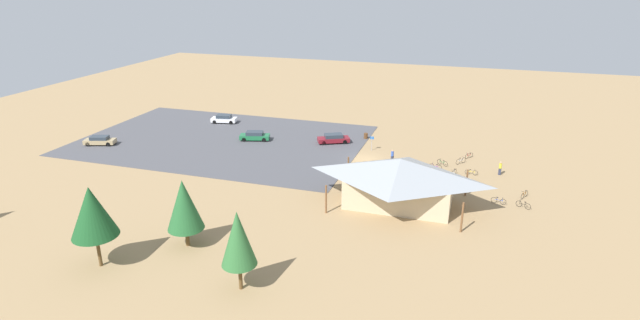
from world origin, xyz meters
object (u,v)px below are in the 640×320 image
(bicycle_black_yard_left, at_px, (523,205))
(bicycle_red_edge_north, at_px, (469,156))
(bicycle_green_mid_cluster, at_px, (442,163))
(car_green_front_row, at_px, (255,136))
(bike_pavilion, at_px, (400,178))
(bicycle_green_yard_right, at_px, (439,178))
(car_tan_mid_lot, at_px, (100,140))
(bicycle_teal_back_row, at_px, (469,187))
(visitor_at_bikes, at_px, (500,168))
(pine_east, at_px, (92,212))
(bicycle_yellow_front_row, at_px, (471,172))
(pine_far_west, at_px, (238,238))
(pine_center, at_px, (184,205))
(bicycle_white_by_bin, at_px, (461,161))
(car_maroon_by_curb, at_px, (333,139))
(bicycle_orange_edge_south, at_px, (524,195))
(bicycle_purple_trailside, at_px, (435,167))
(trash_bin, at_px, (366,136))
(bicycle_silver_yard_center, at_px, (454,172))
(bicycle_blue_yard_front, at_px, (499,201))
(visitor_crossing_yard, at_px, (392,155))
(car_white_aisle_side, at_px, (224,119))
(lot_sign, at_px, (372,141))

(bicycle_black_yard_left, height_order, bicycle_red_edge_north, bicycle_black_yard_left)
(bicycle_green_mid_cluster, xyz_separation_m, car_green_front_row, (28.30, -2.23, 0.37))
(bike_pavilion, bearing_deg, bicycle_red_edge_north, -110.95)
(bicycle_green_yard_right, height_order, car_tan_mid_lot, car_tan_mid_lot)
(bicycle_teal_back_row, xyz_separation_m, visitor_at_bikes, (-3.50, -6.33, 0.55))
(bicycle_teal_back_row, bearing_deg, pine_east, 41.82)
(bicycle_yellow_front_row, bearing_deg, pine_far_west, 61.80)
(pine_center, relative_size, bicycle_white_by_bin, 4.61)
(bike_pavilion, height_order, car_maroon_by_curb, bike_pavilion)
(bicycle_orange_edge_south, bearing_deg, bike_pavilion, 24.17)
(bicycle_yellow_front_row, distance_m, bicycle_purple_trailside, 4.57)
(bicycle_red_edge_north, relative_size, car_green_front_row, 0.28)
(bicycle_green_yard_right, height_order, bicycle_green_mid_cluster, bicycle_green_yard_right)
(trash_bin, bearing_deg, bicycle_teal_back_row, 135.49)
(bicycle_teal_back_row, bearing_deg, bicycle_silver_yard_center, -65.22)
(bike_pavilion, height_order, bicycle_yellow_front_row, bike_pavilion)
(bicycle_white_by_bin, xyz_separation_m, bicycle_green_mid_cluster, (2.31, 1.42, -0.03))
(bicycle_orange_edge_south, distance_m, car_tan_mid_lot, 59.16)
(bicycle_blue_yard_front, relative_size, visitor_crossing_yard, 0.96)
(bike_pavilion, xyz_separation_m, bicycle_orange_edge_south, (-13.40, -6.02, -2.69))
(bicycle_white_by_bin, relative_size, visitor_crossing_yard, 0.85)
(trash_bin, bearing_deg, car_white_aisle_side, -2.83)
(car_green_front_row, relative_size, visitor_crossing_yard, 2.84)
(pine_east, height_order, bicycle_red_edge_north, pine_east)
(bicycle_green_mid_cluster, relative_size, car_white_aisle_side, 0.33)
(pine_center, bearing_deg, pine_east, 45.33)
(lot_sign, bearing_deg, car_green_front_row, 2.77)
(bike_pavilion, bearing_deg, bicycle_yellow_front_row, -122.77)
(trash_bin, height_order, bicycle_green_mid_cluster, trash_bin)
(bike_pavilion, bearing_deg, pine_east, 42.19)
(pine_center, distance_m, car_tan_mid_lot, 36.18)
(car_maroon_by_curb, bearing_deg, bicycle_red_edge_north, 178.42)
(pine_east, bearing_deg, bicycle_black_yard_left, -146.54)
(bicycle_green_yard_right, bearing_deg, bicycle_red_edge_north, -108.44)
(trash_bin, distance_m, bicycle_silver_yard_center, 18.04)
(bicycle_silver_yard_center, distance_m, bicycle_green_mid_cluster, 3.55)
(car_white_aisle_side, bearing_deg, car_maroon_by_curb, 166.87)
(pine_east, relative_size, bicycle_green_mid_cluster, 5.10)
(bike_pavilion, xyz_separation_m, bicycle_silver_yard_center, (-5.26, -10.67, -2.71))
(bicycle_green_yard_right, height_order, bicycle_orange_edge_south, bicycle_orange_edge_south)
(pine_center, xyz_separation_m, bicycle_orange_edge_south, (-30.71, -21.14, -3.81))
(pine_far_west, height_order, pine_east, pine_east)
(trash_bin, bearing_deg, bicycle_black_yard_left, 139.15)
(bicycle_black_yard_left, xyz_separation_m, bicycle_orange_edge_south, (-0.27, -2.90, 0.02))
(pine_center, relative_size, car_tan_mid_lot, 1.39)
(trash_bin, distance_m, pine_far_west, 42.16)
(bicycle_white_by_bin, distance_m, car_white_aisle_side, 40.48)
(pine_far_west, xyz_separation_m, bicycle_black_yard_left, (-22.58, -23.04, -4.22))
(car_white_aisle_side, bearing_deg, bike_pavilion, 145.44)
(car_green_front_row, bearing_deg, pine_east, 93.24)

